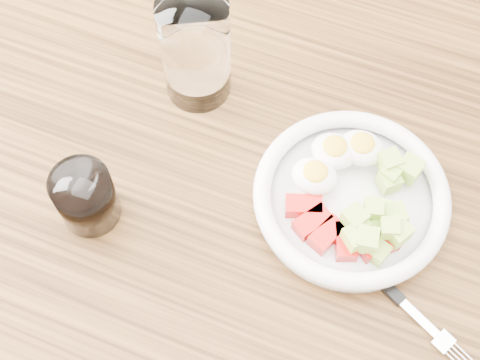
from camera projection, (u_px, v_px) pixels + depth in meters
name	position (u px, v px, depth m)	size (l,w,h in m)	color
ground	(243.00, 351.00, 1.46)	(4.00, 4.00, 0.00)	brown
dining_table	(244.00, 235.00, 0.87)	(1.50, 0.90, 0.77)	brown
bowl	(351.00, 196.00, 0.76)	(0.22, 0.22, 0.05)	white
fork	(389.00, 289.00, 0.72)	(0.18, 0.10, 0.01)	black
water_glass	(196.00, 50.00, 0.78)	(0.08, 0.08, 0.15)	white
coffee_glass	(86.00, 198.00, 0.74)	(0.07, 0.07, 0.08)	white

